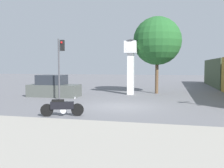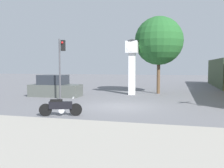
{
  "view_description": "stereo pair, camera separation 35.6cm",
  "coord_description": "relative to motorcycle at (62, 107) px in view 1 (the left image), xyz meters",
  "views": [
    {
      "loc": [
        3.04,
        -15.14,
        2.5
      ],
      "look_at": [
        -0.8,
        1.02,
        1.32
      ],
      "focal_mm": 40.0,
      "sensor_mm": 36.0,
      "label": 1
    },
    {
      "loc": [
        3.39,
        -15.05,
        2.5
      ],
      "look_at": [
        -0.8,
        1.02,
        1.32
      ],
      "focal_mm": 40.0,
      "sensor_mm": 36.0,
      "label": 2
    }
  ],
  "objects": [
    {
      "name": "parked_car",
      "position": [
        -4.18,
        7.44,
        0.29
      ],
      "size": [
        4.22,
        1.84,
        1.8
      ],
      "rotation": [
        0.0,
        0.0,
        0.01
      ],
      "color": "#4C514C",
      "rests_on": "ground_plane"
    },
    {
      "name": "street_tree",
      "position": [
        4.01,
        11.83,
        4.36
      ],
      "size": [
        4.39,
        4.39,
        7.02
      ],
      "color": "brown",
      "rests_on": "ground_plane"
    },
    {
      "name": "clock_tower",
      "position": [
        1.81,
        10.33,
        2.79
      ],
      "size": [
        1.24,
        1.24,
        4.91
      ],
      "color": "white",
      "rests_on": "ground_plane"
    },
    {
      "name": "sidewalk_strip",
      "position": [
        2.26,
        -4.0,
        -0.41
      ],
      "size": [
        36.0,
        6.0,
        0.1
      ],
      "color": "#9E998E",
      "rests_on": "ground_plane"
    },
    {
      "name": "ground_plane",
      "position": [
        2.26,
        3.68,
        -0.46
      ],
      "size": [
        120.0,
        120.0,
        0.0
      ],
      "primitive_type": "plane",
      "color": "slate"
    },
    {
      "name": "motorcycle",
      "position": [
        0.0,
        0.0,
        0.0
      ],
      "size": [
        2.07,
        0.83,
        0.95
      ],
      "rotation": [
        0.0,
        0.0,
        0.33
      ],
      "color": "black",
      "rests_on": "ground_plane"
    },
    {
      "name": "traffic_light",
      "position": [
        -2.77,
        5.82,
        2.66
      ],
      "size": [
        0.5,
        0.35,
        4.55
      ],
      "color": "#47474C",
      "rests_on": "ground_plane"
    }
  ]
}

